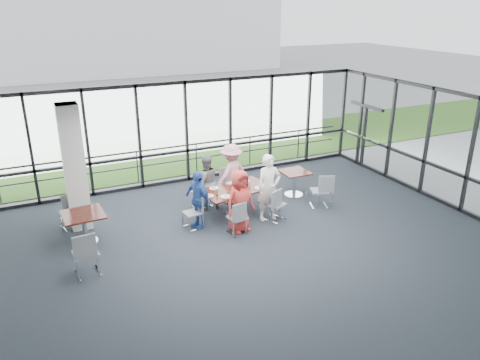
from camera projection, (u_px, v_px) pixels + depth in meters
name	position (u px, v px, depth m)	size (l,w,h in m)	color
floor	(260.00, 249.00, 10.97)	(12.00, 10.00, 0.02)	#222931
ceiling	(262.00, 115.00, 9.81)	(12.00, 10.00, 0.04)	white
wall_front	(436.00, 313.00, 6.17)	(12.00, 0.10, 3.20)	silver
curtain_wall_back	(187.00, 132.00, 14.61)	(12.00, 0.10, 3.20)	white
curtain_wall_right	(455.00, 151.00, 12.78)	(0.10, 10.00, 3.20)	white
exit_door	(364.00, 137.00, 16.14)	(0.12, 1.60, 2.10)	black
structural_column	(74.00, 168.00, 11.48)	(0.50, 0.50, 3.20)	white
apron	(148.00, 141.00, 19.41)	(80.00, 70.00, 0.02)	gray
grass_strip	(162.00, 154.00, 17.71)	(80.00, 5.00, 0.01)	#285C1A
hangar_main	(124.00, 32.00, 38.48)	(24.00, 10.00, 6.00)	silver
guard_rail	(182.00, 160.00, 15.51)	(0.06, 0.06, 12.00)	#2D2D33
main_table	(235.00, 193.00, 12.53)	(2.06, 1.38, 0.75)	#3A100B
side_table_left	(83.00, 218.00, 11.05)	(0.98, 0.98, 0.75)	#3A100B
side_table_right	(295.00, 176.00, 13.79)	(0.79, 0.79, 0.75)	#3A100B
diner_near_left	(240.00, 201.00, 11.58)	(0.78, 0.51, 1.60)	red
diner_near_right	(269.00, 188.00, 12.16)	(0.65, 0.48, 1.79)	white
diner_far_left	(206.00, 182.00, 12.85)	(0.76, 0.47, 1.56)	slate
diner_far_right	(231.00, 173.00, 13.26)	(1.11, 0.57, 1.72)	pink
diner_end	(198.00, 199.00, 11.79)	(0.89, 0.49, 1.52)	#2E55A9
chair_main_nl	(237.00, 218.00, 11.56)	(0.42, 0.42, 0.86)	gray
chair_main_nr	(276.00, 204.00, 12.26)	(0.44, 0.44, 0.90)	gray
chair_main_fl	(201.00, 191.00, 13.04)	(0.46, 0.46, 0.94)	gray
chair_main_fr	(228.00, 185.00, 13.54)	(0.44, 0.44, 0.91)	gray
chair_main_end	(192.00, 213.00, 11.83)	(0.41, 0.41, 0.85)	gray
chair_spare_la	(86.00, 253.00, 9.78)	(0.49, 0.49, 1.01)	gray
chair_spare_lb	(69.00, 213.00, 11.85)	(0.41, 0.41, 0.83)	gray
chair_spare_r	(320.00, 191.00, 13.08)	(0.46, 0.46, 0.95)	gray
plate_nl	(226.00, 197.00, 11.96)	(0.28, 0.28, 0.01)	white
plate_nr	(259.00, 188.00, 12.51)	(0.26, 0.26, 0.01)	white
plate_fl	(214.00, 188.00, 12.50)	(0.25, 0.25, 0.01)	white
plate_fr	(245.00, 181.00, 13.00)	(0.28, 0.28, 0.01)	white
plate_end	(209.00, 196.00, 12.01)	(0.24, 0.24, 0.01)	white
tumbler_a	(233.00, 190.00, 12.22)	(0.07, 0.07, 0.14)	white
tumbler_b	(249.00, 187.00, 12.44)	(0.06, 0.06, 0.13)	white
tumbler_c	(234.00, 183.00, 12.66)	(0.07, 0.07, 0.14)	white
tumbler_d	(217.00, 193.00, 12.04)	(0.06, 0.06, 0.13)	white
menu_a	(241.00, 195.00, 12.05)	(0.29, 0.21, 0.00)	silver
menu_b	(265.00, 185.00, 12.73)	(0.30, 0.21, 0.00)	silver
menu_c	(231.00, 183.00, 12.90)	(0.28, 0.19, 0.00)	silver
condiment_caddy	(238.00, 187.00, 12.55)	(0.10, 0.07, 0.04)	black
ketchup_bottle	(234.00, 184.00, 12.53)	(0.06, 0.06, 0.18)	maroon
green_bottle	(236.00, 184.00, 12.52)	(0.05, 0.05, 0.20)	#267227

